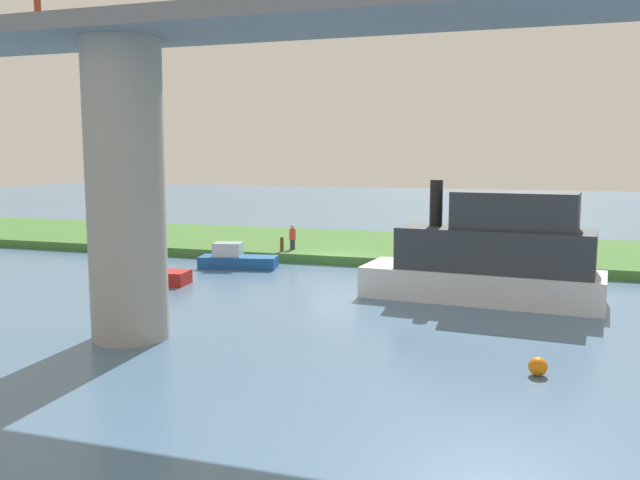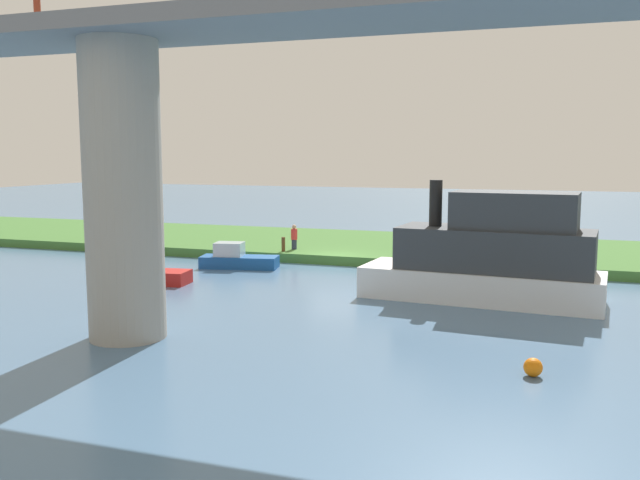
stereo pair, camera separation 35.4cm
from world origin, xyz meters
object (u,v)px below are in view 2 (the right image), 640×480
at_px(person_on_bank, 294,237).
at_px(mooring_post, 283,244).
at_px(bridge_pylon, 123,192).
at_px(riverboat_paddlewheel, 237,259).
at_px(pontoon_yellow, 144,273).
at_px(marker_buoy, 533,367).
at_px(skiff_small, 489,257).

height_order(person_on_bank, mooring_post, person_on_bank).
relative_size(bridge_pylon, riverboat_paddlewheel, 2.24).
relative_size(person_on_bank, riverboat_paddlewheel, 0.34).
xyz_separation_m(mooring_post, riverboat_paddlewheel, (1.33, 3.06, -0.42)).
xyz_separation_m(person_on_bank, pontoon_yellow, (3.76, 9.13, -0.74)).
bearing_deg(bridge_pylon, person_on_bank, -86.68).
bearing_deg(marker_buoy, skiff_small, -77.62).
xyz_separation_m(person_on_bank, mooring_post, (0.26, 0.97, -0.31)).
bearing_deg(skiff_small, person_on_bank, -34.55).
relative_size(bridge_pylon, skiff_small, 0.97).
bearing_deg(mooring_post, marker_buoy, 130.47).
distance_m(bridge_pylon, mooring_post, 16.69).
distance_m(person_on_bank, mooring_post, 1.05).
height_order(person_on_bank, pontoon_yellow, person_on_bank).
height_order(bridge_pylon, mooring_post, bridge_pylon).
bearing_deg(riverboat_paddlewheel, skiff_small, 163.68).
height_order(person_on_bank, marker_buoy, person_on_bank).
bearing_deg(bridge_pylon, pontoon_yellow, -59.43).
distance_m(mooring_post, pontoon_yellow, 8.89).
xyz_separation_m(skiff_small, riverboat_paddlewheel, (12.96, -3.79, -1.31)).
xyz_separation_m(person_on_bank, marker_buoy, (-13.37, 16.95, -0.95)).
height_order(mooring_post, marker_buoy, mooring_post).
height_order(skiff_small, marker_buoy, skiff_small).
distance_m(mooring_post, riverboat_paddlewheel, 3.36).
xyz_separation_m(bridge_pylon, person_on_bank, (1.00, -17.19, -3.45)).
distance_m(bridge_pylon, person_on_bank, 17.56).
bearing_deg(person_on_bank, pontoon_yellow, 67.62).
height_order(mooring_post, pontoon_yellow, pontoon_yellow).
distance_m(mooring_post, marker_buoy, 21.01).
bearing_deg(skiff_small, mooring_post, -30.52).
xyz_separation_m(bridge_pylon, marker_buoy, (-12.37, -0.24, -4.40)).
distance_m(bridge_pylon, riverboat_paddlewheel, 14.04).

